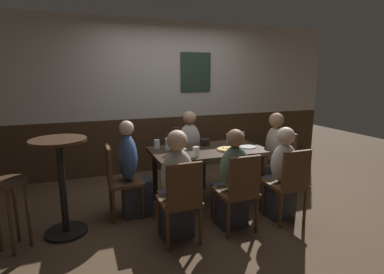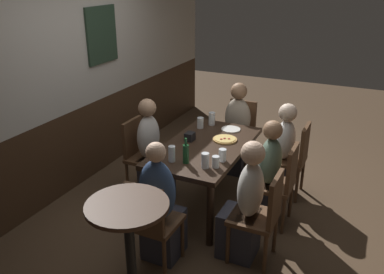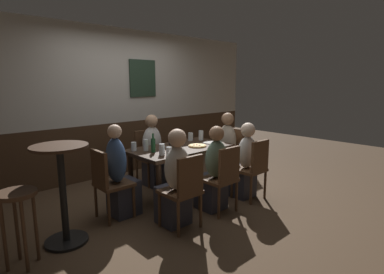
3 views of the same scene
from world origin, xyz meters
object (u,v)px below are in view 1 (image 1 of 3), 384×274
object	(u,v)px
chair_mid_far	(187,152)
person_mid_near	(232,186)
chair_mid_near	(239,189)
pint_glass_amber	(229,139)
dining_table	(208,156)
chair_head_west	(119,177)
chair_left_near	(181,197)
beer_glass_half	(196,153)
condiment_caddy	(205,142)
beer_glass_tall	(157,145)
beer_bottle_green	(173,144)
pint_glass_stout	(177,151)
tumbler_short	(183,154)
plate_white_large	(247,147)
person_mid_far	(191,155)
tumbler_water	(168,145)
chair_right_near	(289,181)
pizza	(227,149)
highball_clear	(241,138)
chair_head_east	(281,158)
person_left_near	(176,192)
person_head_east	(272,159)
person_right_near	(280,179)
bar_stool	(10,195)
person_head_west	(133,176)

from	to	relation	value
chair_mid_far	person_mid_near	size ratio (longest dim) A/B	0.78
chair_mid_near	pint_glass_amber	size ratio (longest dim) A/B	6.88
dining_table	chair_head_west	bearing A→B (deg)	180.00
chair_left_near	beer_glass_half	world-z (taller)	chair_left_near
condiment_caddy	person_mid_near	bearing A→B (deg)	-92.60
beer_glass_tall	beer_bottle_green	bearing A→B (deg)	-61.47
pint_glass_stout	dining_table	bearing A→B (deg)	22.93
tumbler_short	plate_white_large	distance (m)	1.00
person_mid_far	tumbler_water	xyz separation A→B (m)	(-0.51, -0.52, 0.32)
chair_right_near	chair_mid_near	size ratio (longest dim) A/B	1.00
pizza	tumbler_water	bearing A→B (deg)	158.51
chair_mid_near	highball_clear	distance (m)	1.20
plate_white_large	highball_clear	bearing A→B (deg)	77.46
chair_head_west	beer_glass_half	world-z (taller)	chair_head_west
dining_table	chair_head_east	distance (m)	1.17
chair_head_east	beer_bottle_green	distance (m)	1.67
beer_glass_half	beer_glass_tall	xyz separation A→B (m)	(-0.33, 0.56, -0.00)
chair_right_near	plate_white_large	distance (m)	0.78
chair_mid_near	tumbler_water	size ratio (longest dim) A/B	5.53
person_left_near	pizza	world-z (taller)	person_left_near
person_head_east	pizza	world-z (taller)	person_head_east
chair_mid_near	beer_bottle_green	bearing A→B (deg)	120.23
person_head_east	plate_white_large	distance (m)	0.53
person_right_near	pizza	distance (m)	0.74
dining_table	chair_mid_near	world-z (taller)	chair_mid_near
chair_left_near	person_left_near	bearing A→B (deg)	90.00
dining_table	beer_glass_half	size ratio (longest dim) A/B	11.89
dining_table	person_mid_far	xyz separation A→B (m)	(-0.00, 0.66, -0.16)
person_left_near	tumbler_water	world-z (taller)	person_left_near
chair_head_east	condiment_caddy	xyz separation A→B (m)	(-1.12, 0.21, 0.29)
dining_table	condiment_caddy	world-z (taller)	condiment_caddy
tumbler_water	chair_head_east	bearing A→B (deg)	-4.81
person_right_near	pint_glass_stout	xyz separation A→B (m)	(-1.15, 0.45, 0.33)
chair_right_near	tumbler_water	world-z (taller)	tumbler_water
tumbler_short	condiment_caddy	world-z (taller)	tumbler_short
tumbler_short	dining_table	bearing A→B (deg)	33.50
chair_left_near	beer_glass_tall	size ratio (longest dim) A/B	7.39
chair_mid_near	pizza	bearing A→B (deg)	73.17
chair_left_near	pizza	bearing A→B (deg)	38.52
bar_stool	tumbler_short	bearing A→B (deg)	1.63
person_mid_near	pizza	distance (m)	0.63
chair_head_west	pizza	distance (m)	1.40
person_mid_near	beer_glass_tall	world-z (taller)	person_mid_near
chair_head_west	tumbler_water	xyz separation A→B (m)	(0.65, 0.14, 0.31)
beer_glass_half	tumbler_water	distance (m)	0.49
pint_glass_stout	bar_stool	distance (m)	1.74
person_left_near	person_mid_far	bearing A→B (deg)	63.80
chair_mid_near	person_head_west	bearing A→B (deg)	140.36
chair_right_near	beer_bottle_green	distance (m)	1.44
chair_mid_far	chair_head_east	distance (m)	1.42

